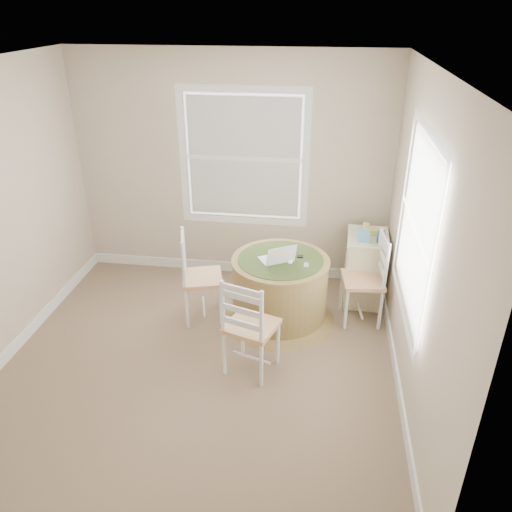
# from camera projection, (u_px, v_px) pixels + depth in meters

# --- Properties ---
(room) EXTENTS (3.64, 3.64, 2.64)m
(room) POSITION_uv_depth(u_px,v_px,m) (215.00, 230.00, 4.18)
(room) COLOR #90725B
(room) RESTS_ON ground
(round_table) EXTENTS (1.17, 1.17, 0.71)m
(round_table) POSITION_uv_depth(u_px,v_px,m) (280.00, 287.00, 5.13)
(round_table) COLOR olive
(round_table) RESTS_ON ground
(chair_left) EXTENTS (0.50, 0.51, 0.95)m
(chair_left) POSITION_uv_depth(u_px,v_px,m) (202.00, 277.00, 5.13)
(chair_left) COLOR white
(chair_left) RESTS_ON ground
(chair_near) EXTENTS (0.53, 0.51, 0.95)m
(chair_near) POSITION_uv_depth(u_px,v_px,m) (251.00, 325.00, 4.37)
(chair_near) COLOR white
(chair_near) RESTS_ON ground
(chair_right) EXTENTS (0.45, 0.46, 0.95)m
(chair_right) POSITION_uv_depth(u_px,v_px,m) (363.00, 280.00, 5.08)
(chair_right) COLOR white
(chair_right) RESTS_ON ground
(laptop) EXTENTS (0.40, 0.39, 0.22)m
(laptop) POSITION_uv_depth(u_px,v_px,m) (277.00, 258.00, 4.94)
(laptop) COLOR white
(laptop) RESTS_ON round_table
(mouse) EXTENTS (0.06, 0.09, 0.03)m
(mouse) POSITION_uv_depth(u_px,v_px,m) (290.00, 262.00, 4.92)
(mouse) COLOR white
(mouse) RESTS_ON round_table
(phone) EXTENTS (0.05, 0.09, 0.02)m
(phone) POSITION_uv_depth(u_px,v_px,m) (306.00, 265.00, 4.87)
(phone) COLOR #B7BABF
(phone) RESTS_ON round_table
(keys) EXTENTS (0.06, 0.05, 0.02)m
(keys) POSITION_uv_depth(u_px,v_px,m) (300.00, 257.00, 5.02)
(keys) COLOR black
(keys) RESTS_ON round_table
(corner_chest) EXTENTS (0.45, 0.60, 0.78)m
(corner_chest) POSITION_uv_depth(u_px,v_px,m) (365.00, 268.00, 5.49)
(corner_chest) COLOR #F1EBB5
(corner_chest) RESTS_ON ground
(tissue_box) EXTENTS (0.12, 0.12, 0.10)m
(tissue_box) POSITION_uv_depth(u_px,v_px,m) (364.00, 236.00, 5.19)
(tissue_box) COLOR #5EA5D8
(tissue_box) RESTS_ON corner_chest
(box_yellow) EXTENTS (0.15, 0.11, 0.06)m
(box_yellow) POSITION_uv_depth(u_px,v_px,m) (372.00, 231.00, 5.34)
(box_yellow) COLOR #D3C94A
(box_yellow) RESTS_ON corner_chest
(box_blue) EXTENTS (0.08, 0.08, 0.12)m
(box_blue) POSITION_uv_depth(u_px,v_px,m) (381.00, 237.00, 5.15)
(box_blue) COLOR #3767A5
(box_blue) RESTS_ON corner_chest
(cup_cream) EXTENTS (0.07, 0.07, 0.09)m
(cup_cream) POSITION_uv_depth(u_px,v_px,m) (366.00, 227.00, 5.40)
(cup_cream) COLOR beige
(cup_cream) RESTS_ON corner_chest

